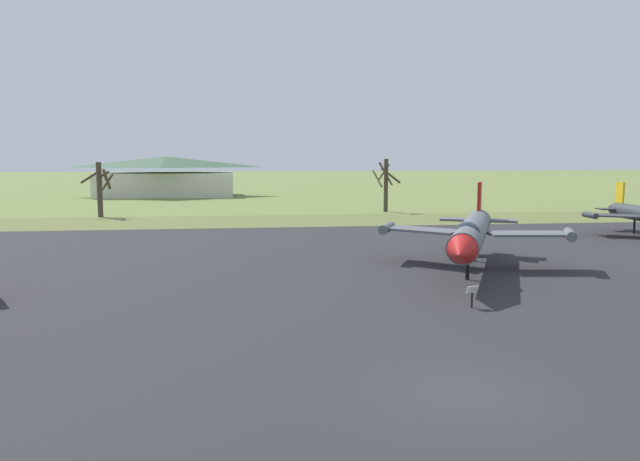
# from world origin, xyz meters

# --- Properties ---
(ground_plane) EXTENTS (600.00, 600.00, 0.00)m
(ground_plane) POSITION_xyz_m (0.00, 0.00, 0.00)
(ground_plane) COLOR olive
(asphalt_apron) EXTENTS (80.28, 48.53, 0.05)m
(asphalt_apron) POSITION_xyz_m (0.00, 14.56, 0.03)
(asphalt_apron) COLOR #28282B
(asphalt_apron) RESTS_ON ground
(grass_verge_strip) EXTENTS (140.28, 12.00, 0.06)m
(grass_verge_strip) POSITION_xyz_m (0.00, 44.82, 0.03)
(grass_verge_strip) COLOR #616935
(grass_verge_strip) RESTS_ON ground
(jet_fighter_front_left) EXTENTS (10.89, 14.83, 4.76)m
(jet_fighter_front_left) POSITION_xyz_m (6.85, 16.46, 2.20)
(jet_fighter_front_left) COLOR #565B60
(jet_fighter_front_left) RESTS_ON ground
(info_placard_front_left) EXTENTS (0.52, 0.29, 1.00)m
(info_placard_front_left) POSITION_xyz_m (3.73, 8.55, 0.61)
(info_placard_front_left) COLOR black
(info_placard_front_left) RESTS_ON ground
(bare_tree_left_of_center) EXTENTS (3.48, 2.99, 5.94)m
(bare_tree_left_of_center) POSITION_xyz_m (-20.88, 51.43, 3.32)
(bare_tree_left_of_center) COLOR #42382D
(bare_tree_left_of_center) RESTS_ON ground
(bare_tree_center) EXTENTS (3.06, 2.53, 6.28)m
(bare_tree_center) POSITION_xyz_m (11.17, 53.95, 3.50)
(bare_tree_center) COLOR #42382D
(bare_tree_center) RESTS_ON ground
(visitor_building) EXTENTS (23.55, 13.17, 6.73)m
(visitor_building) POSITION_xyz_m (-18.46, 88.27, 3.28)
(visitor_building) COLOR beige
(visitor_building) RESTS_ON ground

